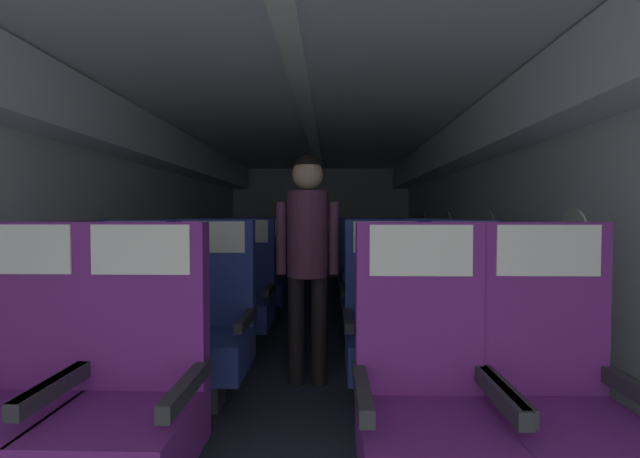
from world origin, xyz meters
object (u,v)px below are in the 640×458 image
object	(u,v)px
seat_a_right_window	(425,400)
seat_d_right_aisle	(408,279)
seat_a_right_aisle	(559,400)
seat_c_left_aisle	(244,295)
seat_b_right_aisle	(468,328)
seat_d_right_window	(363,278)
seat_c_right_aisle	(429,296)
seat_d_left_window	(217,278)
seat_b_right_window	(386,327)
seat_e_right_aisle	(395,267)
seat_d_left_aisle	(263,278)
seat_e_right_window	(357,267)
seat_b_left_aisle	(210,327)
seat_b_left_window	(130,325)
seat_e_left_window	(238,267)
seat_a_left_aisle	(131,396)
seat_e_left_aisle	(275,267)
seat_c_left_window	(186,295)
flight_attendant	(308,244)
seat_a_left_window	(8,394)
seat_c_right_window	(372,296)

from	to	relation	value
seat_a_right_window	seat_d_right_aisle	distance (m)	2.97
seat_a_right_aisle	seat_c_left_aisle	distance (m)	2.53
seat_b_right_aisle	seat_d_right_window	world-z (taller)	same
seat_c_right_aisle	seat_d_left_window	world-z (taller)	same
seat_b_right_window	seat_e_right_aisle	size ratio (longest dim) A/B	1.00
seat_d_left_aisle	seat_e_right_window	world-z (taller)	same
seat_b_left_aisle	seat_c_right_aisle	bearing A→B (deg)	31.91
seat_b_right_aisle	seat_b_right_window	size ratio (longest dim) A/B	1.00
seat_a_right_window	seat_b_left_aisle	xyz separation A→B (m)	(-1.10, 0.97, 0.00)
seat_b_left_window	seat_b_right_aisle	distance (m)	2.10
seat_b_left_window	seat_e_left_window	world-z (taller)	same
seat_d_right_aisle	seat_a_left_aisle	bearing A→B (deg)	-118.65
seat_a_left_aisle	seat_e_left_aisle	xyz separation A→B (m)	(0.00, 3.89, 0.00)
seat_d_right_window	seat_e_left_window	xyz separation A→B (m)	(-1.59, 0.96, 0.00)
seat_b_left_window	seat_c_left_window	distance (m)	0.95
seat_b_left_window	flight_attendant	size ratio (longest dim) A/B	0.72
seat_d_left_aisle	flight_attendant	distance (m)	1.83
seat_e_left_aisle	seat_e_right_window	xyz separation A→B (m)	(1.10, -0.00, 0.00)
seat_b_left_window	seat_b_right_window	bearing A→B (deg)	-0.06
seat_a_left_window	seat_a_right_aisle	world-z (taller)	same
seat_a_right_aisle	seat_c_right_window	world-z (taller)	same
seat_b_right_window	seat_c_right_window	size ratio (longest dim) A/B	1.00
seat_a_right_aisle	seat_d_left_window	distance (m)	3.61
seat_d_right_window	seat_e_left_window	size ratio (longest dim) A/B	1.00
seat_b_left_window	seat_d_right_window	size ratio (longest dim) A/B	1.00
seat_a_right_aisle	seat_d_left_aisle	size ratio (longest dim) A/B	1.00
seat_e_right_window	seat_c_right_aisle	bearing A→B (deg)	-75.82
seat_c_right_aisle	seat_d_right_aisle	distance (m)	0.97
seat_b_left_window	seat_a_right_window	bearing A→B (deg)	-31.69
seat_b_left_window	seat_d_left_window	size ratio (longest dim) A/B	1.00
seat_d_right_window	seat_e_left_window	world-z (taller)	same
seat_b_right_window	seat_c_left_window	bearing A→B (deg)	148.91
seat_a_right_aisle	seat_e_left_window	xyz separation A→B (m)	(-2.09, 3.89, 0.00)
seat_e_left_aisle	seat_e_right_aisle	bearing A→B (deg)	0.03
seat_b_left_aisle	seat_e_left_aisle	world-z (taller)	same
seat_c_right_window	seat_d_left_aisle	size ratio (longest dim) A/B	1.00
seat_a_left_aisle	seat_d_left_window	xyz separation A→B (m)	(-0.50, 2.93, 0.00)
seat_b_right_aisle	seat_e_right_window	world-z (taller)	same
seat_c_right_window	seat_e_left_window	world-z (taller)	same
seat_c_left_window	seat_b_right_aisle	bearing A→B (deg)	-24.61
seat_d_right_window	seat_e_left_aisle	distance (m)	1.46
seat_a_left_window	seat_c_left_window	world-z (taller)	same
seat_c_right_aisle	flight_attendant	bearing A→B (deg)	-145.51
seat_c_left_aisle	seat_c_right_aisle	xyz separation A→B (m)	(1.59, -0.01, 0.00)
seat_b_left_aisle	seat_d_right_window	xyz separation A→B (m)	(1.09, 1.97, 0.00)
seat_b_right_aisle	seat_e_left_aisle	bearing A→B (deg)	118.72
seat_b_left_aisle	seat_c_left_window	distance (m)	1.09
seat_c_left_window	seat_e_left_aisle	bearing A→B (deg)	75.95
seat_c_right_aisle	seat_d_left_window	distance (m)	2.31
seat_a_left_window	seat_e_left_aisle	xyz separation A→B (m)	(0.49, 3.89, 0.00)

